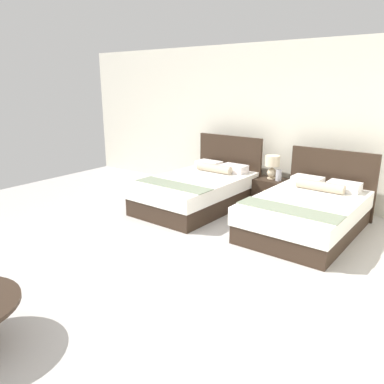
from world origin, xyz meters
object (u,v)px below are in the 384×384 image
nightstand (270,191)px  vase (279,175)px  bed_near_window (198,190)px  bed_near_corner (308,212)px  table_lamp (272,164)px

nightstand → vase: bearing=-13.8°
bed_near_window → nightstand: 1.35m
bed_near_corner → nightstand: bed_near_corner is taller
nightstand → vase: vase is taller
bed_near_corner → nightstand: bearing=137.7°
nightstand → vase: 0.37m
table_lamp → vase: (0.16, -0.06, -0.17)m
bed_near_window → nightstand: bed_near_window is taller
bed_near_corner → vase: size_ratio=10.92×
bed_near_window → bed_near_corner: 2.00m
nightstand → bed_near_window: bearing=-136.0°
bed_near_corner → table_lamp: 1.47m
nightstand → vase: (0.16, -0.04, 0.33)m
nightstand → bed_near_corner: bearing=-42.3°
bed_near_corner → vase: bearing=134.0°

